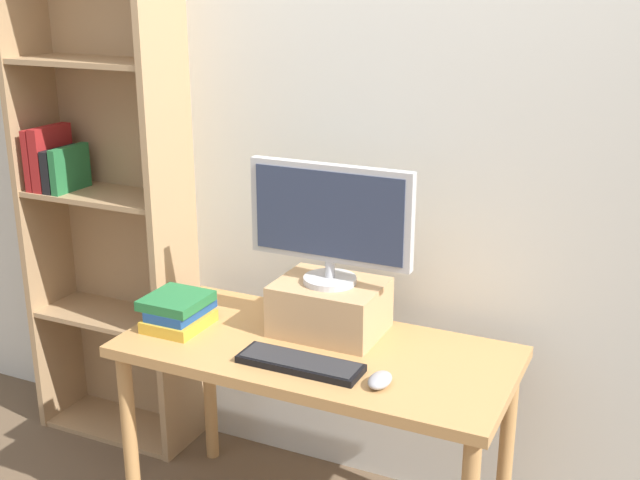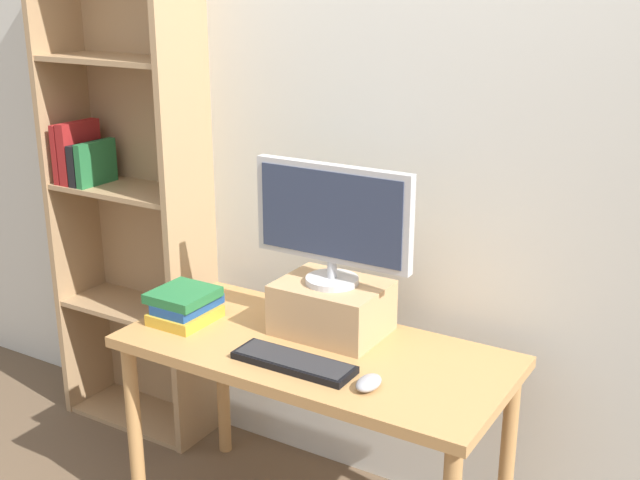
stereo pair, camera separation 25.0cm
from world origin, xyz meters
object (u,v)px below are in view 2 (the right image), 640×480
keyboard (294,362)px  computer_mouse (369,383)px  bookshelf_unit (129,187)px  computer_monitor (332,219)px  book_stack (185,305)px  desk (315,371)px  riser_box (332,308)px

keyboard → computer_mouse: (0.26, -0.01, 0.01)m
bookshelf_unit → keyboard: size_ratio=5.24×
computer_monitor → book_stack: computer_monitor is taller
keyboard → book_stack: bearing=169.1°
computer_monitor → computer_mouse: 0.55m
desk → keyboard: keyboard is taller
bookshelf_unit → computer_mouse: (1.33, -0.45, -0.30)m
keyboard → computer_mouse: bearing=-1.7°
riser_box → book_stack: bearing=-159.7°
computer_monitor → desk: bearing=-85.0°
riser_box → computer_monitor: 0.30m
bookshelf_unit → riser_box: 1.08m
keyboard → computer_mouse: 0.26m
desk → keyboard: size_ratio=3.24×
riser_box → computer_monitor: computer_monitor is taller
riser_box → computer_monitor: bearing=-90.0°
computer_monitor → computer_mouse: bearing=-44.3°
desk → bookshelf_unit: bearing=164.5°
desk → book_stack: (-0.49, -0.05, 0.14)m
computer_mouse → book_stack: (-0.77, 0.10, 0.04)m
keyboard → bookshelf_unit: bearing=157.7°
riser_box → computer_mouse: (0.29, -0.28, -0.07)m
bookshelf_unit → book_stack: size_ratio=8.80×
desk → riser_box: size_ratio=3.62×
book_stack → riser_box: bearing=20.3°
desk → keyboard: bearing=-84.0°
bookshelf_unit → computer_mouse: bookshelf_unit is taller
desk → computer_monitor: bearing=95.0°
bookshelf_unit → computer_monitor: (1.04, -0.17, 0.07)m
desk → computer_mouse: 0.33m
computer_monitor → keyboard: computer_monitor is taller
desk → computer_mouse: computer_mouse is taller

